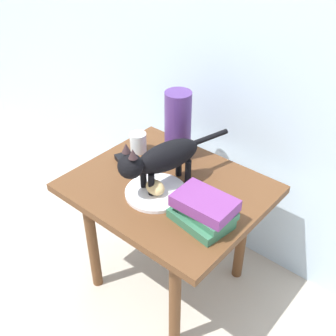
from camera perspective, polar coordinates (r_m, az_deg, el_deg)
name	(u,v)px	position (r m, az deg, el deg)	size (l,w,h in m)	color
ground_plane	(168,278)	(1.95, 0.00, -14.76)	(6.00, 6.00, 0.00)	#B2A899
back_panel	(242,6)	(1.64, 10.12, 20.88)	(4.00, 0.04, 2.20)	silver
side_table	(168,201)	(1.63, 0.00, -4.50)	(0.71, 0.59, 0.53)	brown
plate	(156,192)	(1.54, -1.69, -3.30)	(0.23, 0.23, 0.01)	white
bread_roll	(155,187)	(1.51, -1.76, -2.65)	(0.08, 0.06, 0.05)	#E0BC7A
cat	(160,159)	(1.49, -1.08, 1.29)	(0.17, 0.47, 0.23)	black
book_stack	(203,210)	(1.40, 4.85, -5.74)	(0.22, 0.17, 0.10)	#336B4C
green_vase	(178,125)	(1.68, 1.35, 5.83)	(0.11, 0.11, 0.29)	#4C2D72
candle_jar	(138,143)	(1.77, -4.07, 3.36)	(0.07, 0.07, 0.08)	silver
tv_remote	(126,164)	(1.69, -5.69, 0.54)	(0.15, 0.04, 0.02)	black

